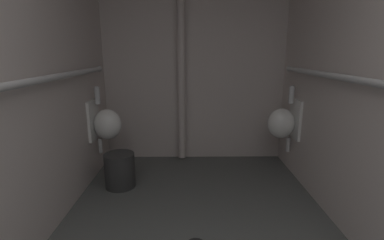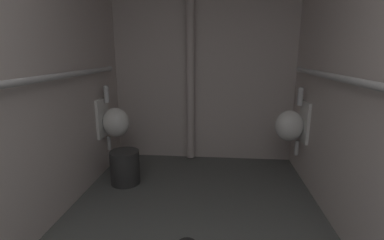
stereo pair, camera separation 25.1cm
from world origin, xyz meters
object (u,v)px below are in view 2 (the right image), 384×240
at_px(standpipe_back_wall, 190,53).
at_px(urinal_left_mid, 114,121).
at_px(waste_bin, 125,167).
at_px(urinal_right_mid, 291,125).

bearing_deg(standpipe_back_wall, urinal_left_mid, -149.85).
xyz_separation_m(urinal_left_mid, standpipe_back_wall, (0.83, 0.48, 0.76)).
xyz_separation_m(standpipe_back_wall, waste_bin, (-0.63, -0.77, -1.19)).
bearing_deg(urinal_left_mid, standpipe_back_wall, 30.15).
relative_size(urinal_left_mid, standpipe_back_wall, 0.28).
bearing_deg(waste_bin, urinal_left_mid, 124.71).
relative_size(standpipe_back_wall, waste_bin, 7.48).
bearing_deg(waste_bin, urinal_right_mid, 10.04).
distance_m(standpipe_back_wall, waste_bin, 1.55).
bearing_deg(urinal_left_mid, urinal_right_mid, 0.74).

